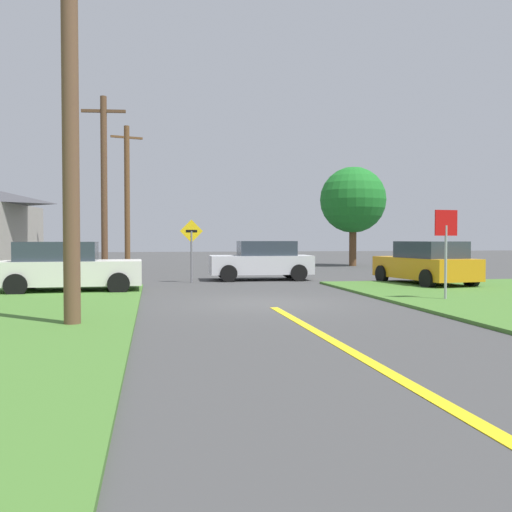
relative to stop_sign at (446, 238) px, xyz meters
name	(u,v)px	position (x,y,z in m)	size (l,w,h in m)	color
ground_plane	(266,303)	(-4.88, 0.52, -1.74)	(120.00, 120.00, 0.00)	#424242
lane_stripe_center	(392,375)	(-4.88, -7.48, -1.73)	(0.20, 14.00, 0.01)	yellow
stop_sign	(446,238)	(0.00, 0.00, 0.00)	(0.70, 0.12, 2.49)	#9EA0A8
parked_car_near_building	(68,267)	(-10.48, 4.47, -0.93)	(4.40, 2.16, 1.62)	white
car_approaching_junction	(262,261)	(-3.36, 8.85, -0.93)	(4.25, 2.18, 1.62)	silver
car_on_crossroad	(426,264)	(2.02, 5.05, -0.93)	(2.47, 4.53, 1.62)	orange
utility_pole_near	(70,99)	(-9.36, -2.82, 2.64)	(1.80, 0.32, 8.55)	brown
utility_pole_mid	(104,185)	(-9.80, 9.99, 2.20)	(1.80, 0.31, 7.58)	brown
utility_pole_far	(127,196)	(-9.26, 18.80, 2.44)	(1.77, 0.57, 8.12)	brown
direction_sign	(191,243)	(-6.34, 7.97, -0.21)	(0.90, 0.14, 2.47)	slate
oak_tree_left	(353,200)	(4.56, 19.59, 2.40)	(4.13, 4.13, 6.23)	brown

